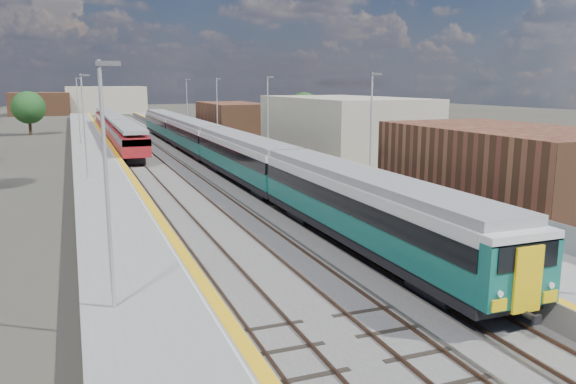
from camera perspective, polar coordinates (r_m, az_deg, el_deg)
ground at (r=60.80m, az=-10.42°, el=3.39°), size 320.00×320.00×0.00m
ballast_bed at (r=62.88m, az=-12.86°, el=3.57°), size 10.50×155.00×0.06m
tracks at (r=64.61m, az=-12.56°, el=3.84°), size 8.96×160.00×0.17m
platform_right at (r=64.30m, az=-6.22°, el=4.39°), size 4.70×155.00×8.52m
platform_left at (r=62.23m, az=-19.09°, el=3.62°), size 4.30×155.00×8.52m
buildings at (r=148.06m, az=-24.27°, el=11.15°), size 72.00×185.50×40.00m
green_train at (r=54.04m, az=-7.53°, el=4.91°), size 2.86×79.53×3.14m
red_train at (r=81.10m, az=-17.18°, el=6.37°), size 2.67×54.31×3.38m
tree_c at (r=94.79m, az=-24.86°, el=7.79°), size 4.94×4.94×6.70m
tree_d at (r=78.66m, az=1.65°, el=8.31°), size 4.89×4.89×6.63m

